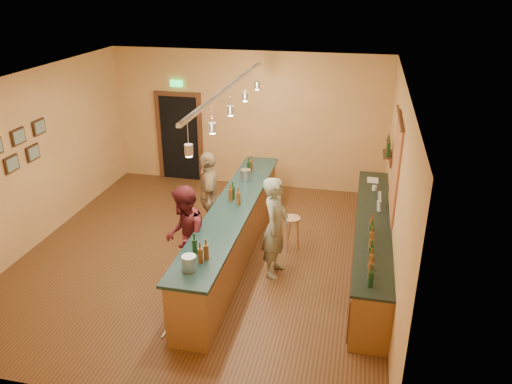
% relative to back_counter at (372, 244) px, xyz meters
% --- Properties ---
extents(floor, '(7.00, 7.00, 0.00)m').
position_rel_back_counter_xyz_m(floor, '(-2.97, -0.18, -0.49)').
color(floor, '#512817').
rests_on(floor, ground).
extents(ceiling, '(6.50, 7.00, 0.02)m').
position_rel_back_counter_xyz_m(ceiling, '(-2.97, -0.18, 2.71)').
color(ceiling, silver).
rests_on(ceiling, wall_back).
extents(wall_back, '(6.50, 0.02, 3.20)m').
position_rel_back_counter_xyz_m(wall_back, '(-2.97, 3.32, 1.11)').
color(wall_back, tan).
rests_on(wall_back, floor).
extents(wall_front, '(6.50, 0.02, 3.20)m').
position_rel_back_counter_xyz_m(wall_front, '(-2.97, -3.68, 1.11)').
color(wall_front, tan).
rests_on(wall_front, floor).
extents(wall_left, '(0.02, 7.00, 3.20)m').
position_rel_back_counter_xyz_m(wall_left, '(-6.22, -0.18, 1.11)').
color(wall_left, tan).
rests_on(wall_left, floor).
extents(wall_right, '(0.02, 7.00, 3.20)m').
position_rel_back_counter_xyz_m(wall_right, '(0.28, -0.18, 1.11)').
color(wall_right, tan).
rests_on(wall_right, floor).
extents(doorway, '(1.15, 0.09, 2.48)m').
position_rel_back_counter_xyz_m(doorway, '(-4.67, 3.30, 0.64)').
color(doorway, black).
rests_on(doorway, wall_back).
extents(tapestry, '(0.03, 1.40, 1.60)m').
position_rel_back_counter_xyz_m(tapestry, '(0.26, 0.22, 1.36)').
color(tapestry, '#A4202D').
rests_on(tapestry, wall_right).
extents(bottle_shelf, '(0.17, 0.55, 0.54)m').
position_rel_back_counter_xyz_m(bottle_shelf, '(0.20, 1.72, 1.18)').
color(bottle_shelf, '#4B2416').
rests_on(bottle_shelf, wall_right).
extents(picture_grid, '(0.06, 2.20, 0.70)m').
position_rel_back_counter_xyz_m(picture_grid, '(-6.18, -0.93, 1.46)').
color(picture_grid, '#382111').
rests_on(picture_grid, wall_left).
extents(back_counter, '(0.60, 4.55, 1.27)m').
position_rel_back_counter_xyz_m(back_counter, '(0.00, 0.00, 0.00)').
color(back_counter, brown).
rests_on(back_counter, floor).
extents(tasting_bar, '(0.73, 5.10, 1.38)m').
position_rel_back_counter_xyz_m(tasting_bar, '(-2.42, -0.18, 0.12)').
color(tasting_bar, brown).
rests_on(tasting_bar, floor).
extents(pendant_track, '(0.11, 4.60, 0.50)m').
position_rel_back_counter_xyz_m(pendant_track, '(-2.42, -0.18, 2.50)').
color(pendant_track, silver).
rests_on(pendant_track, ceiling).
extents(bartender, '(0.49, 0.69, 1.77)m').
position_rel_back_counter_xyz_m(bartender, '(-1.60, -0.48, 0.40)').
color(bartender, gray).
rests_on(bartender, floor).
extents(customer_a, '(0.84, 0.98, 1.73)m').
position_rel_back_counter_xyz_m(customer_a, '(-2.97, -1.10, 0.38)').
color(customer_a, '#59191E').
rests_on(customer_a, floor).
extents(customer_b, '(0.69, 1.11, 1.76)m').
position_rel_back_counter_xyz_m(customer_b, '(-3.06, 0.50, 0.39)').
color(customer_b, '#997A51').
rests_on(customer_b, floor).
extents(bar_stool, '(0.32, 0.32, 0.66)m').
position_rel_back_counter_xyz_m(bar_stool, '(-1.45, 0.38, 0.03)').
color(bar_stool, olive).
rests_on(bar_stool, floor).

